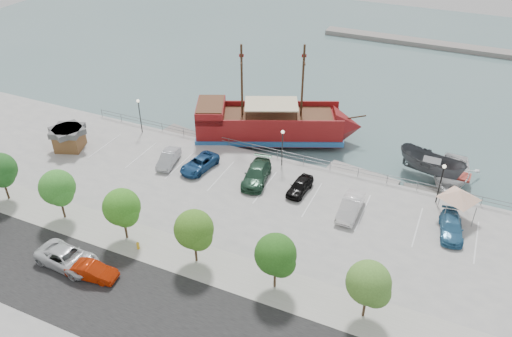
% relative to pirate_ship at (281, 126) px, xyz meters
% --- Properties ---
extents(ground, '(160.00, 160.00, 0.00)m').
position_rel_pirate_ship_xyz_m(ground, '(2.65, -12.93, -2.09)').
color(ground, '#4A6D6D').
extents(street, '(100.00, 8.00, 0.04)m').
position_rel_pirate_ship_xyz_m(street, '(2.65, -28.93, -1.08)').
color(street, black).
rests_on(street, land_slab).
extents(sidewalk, '(100.00, 4.00, 0.05)m').
position_rel_pirate_ship_xyz_m(sidewalk, '(2.65, -22.93, -1.08)').
color(sidewalk, '#9D9B90').
rests_on(sidewalk, land_slab).
extents(seawall_railing, '(50.00, 0.06, 1.00)m').
position_rel_pirate_ship_xyz_m(seawall_railing, '(2.65, -5.13, -0.56)').
color(seawall_railing, slate).
rests_on(seawall_railing, land_slab).
extents(far_shore, '(40.00, 3.00, 0.80)m').
position_rel_pirate_ship_xyz_m(far_shore, '(12.65, 42.07, -1.69)').
color(far_shore, gray).
rests_on(far_shore, ground).
extents(pirate_ship, '(19.96, 12.66, 12.49)m').
position_rel_pirate_ship_xyz_m(pirate_ship, '(0.00, 0.00, 0.00)').
color(pirate_ship, maroon).
rests_on(pirate_ship, ground).
extents(patrol_boat, '(7.83, 5.07, 2.84)m').
position_rel_pirate_ship_xyz_m(patrol_boat, '(17.33, -0.83, -0.67)').
color(patrol_boat, '#46494D').
rests_on(patrol_boat, ground).
extents(speedboat, '(5.97, 8.10, 1.62)m').
position_rel_pirate_ship_xyz_m(speedboat, '(19.40, -0.81, -1.28)').
color(speedboat, white).
rests_on(speedboat, ground).
extents(dock_west, '(7.41, 3.34, 0.41)m').
position_rel_pirate_ship_xyz_m(dock_west, '(-10.42, -3.73, -1.89)').
color(dock_west, gray).
rests_on(dock_west, ground).
extents(dock_mid, '(7.90, 3.30, 0.44)m').
position_rel_pirate_ship_xyz_m(dock_mid, '(10.86, -3.73, -1.87)').
color(dock_mid, gray).
rests_on(dock_mid, ground).
extents(dock_east, '(6.54, 2.70, 0.36)m').
position_rel_pirate_ship_xyz_m(dock_east, '(18.44, -3.73, -1.91)').
color(dock_east, slate).
rests_on(dock_east, ground).
extents(shed, '(4.01, 4.01, 2.58)m').
position_rel_pirate_ship_xyz_m(shed, '(-20.51, -12.89, 0.28)').
color(shed, brown).
rests_on(shed, land_slab).
extents(canopy_tent, '(5.08, 5.08, 3.41)m').
position_rel_pirate_ship_xyz_m(canopy_tent, '(20.50, -8.03, 1.88)').
color(canopy_tent, slate).
rests_on(canopy_tent, land_slab).
extents(street_van, '(5.67, 2.86, 1.54)m').
position_rel_pirate_ship_xyz_m(street_van, '(-7.65, -27.66, -0.32)').
color(street_van, silver).
rests_on(street_van, street).
extents(street_sedan, '(4.27, 2.00, 1.35)m').
position_rel_pirate_ship_xyz_m(street_sedan, '(-4.91, -27.97, -0.41)').
color(street_sedan, '#AB2104').
rests_on(street_sedan, street).
extents(fire_hydrant, '(0.26, 0.26, 0.74)m').
position_rel_pirate_ship_xyz_m(fire_hydrant, '(-3.59, -23.73, -0.69)').
color(fire_hydrant, gold).
rests_on(fire_hydrant, sidewalk).
extents(lamp_post_left, '(0.36, 0.36, 4.28)m').
position_rel_pirate_ship_xyz_m(lamp_post_left, '(-15.35, -6.43, 1.85)').
color(lamp_post_left, black).
rests_on(lamp_post_left, land_slab).
extents(lamp_post_mid, '(0.36, 0.36, 4.28)m').
position_rel_pirate_ship_xyz_m(lamp_post_mid, '(2.65, -6.43, 1.85)').
color(lamp_post_mid, black).
rests_on(lamp_post_mid, land_slab).
extents(lamp_post_right, '(0.36, 0.36, 4.28)m').
position_rel_pirate_ship_xyz_m(lamp_post_right, '(18.65, -6.43, 1.85)').
color(lamp_post_right, black).
rests_on(lamp_post_right, land_slab).
extents(tree_a, '(3.30, 3.20, 5.00)m').
position_rel_pirate_ship_xyz_m(tree_a, '(-19.20, -23.00, 2.21)').
color(tree_a, '#473321').
rests_on(tree_a, sidewalk).
extents(tree_b, '(3.30, 3.20, 5.00)m').
position_rel_pirate_ship_xyz_m(tree_b, '(-12.20, -23.00, 2.21)').
color(tree_b, '#473321').
rests_on(tree_b, sidewalk).
extents(tree_c, '(3.30, 3.20, 5.00)m').
position_rel_pirate_ship_xyz_m(tree_c, '(-5.20, -23.00, 2.21)').
color(tree_c, '#473321').
rests_on(tree_c, sidewalk).
extents(tree_d, '(3.30, 3.20, 5.00)m').
position_rel_pirate_ship_xyz_m(tree_d, '(1.80, -23.00, 2.21)').
color(tree_d, '#473321').
rests_on(tree_d, sidewalk).
extents(tree_e, '(3.30, 3.20, 5.00)m').
position_rel_pirate_ship_xyz_m(tree_e, '(8.80, -23.00, 2.21)').
color(tree_e, '#473321').
rests_on(tree_e, sidewalk).
extents(tree_f, '(3.30, 3.20, 5.00)m').
position_rel_pirate_ship_xyz_m(tree_f, '(15.80, -23.00, 2.21)').
color(tree_f, '#473321').
rests_on(tree_f, sidewalk).
extents(parked_car_b, '(2.27, 4.37, 1.37)m').
position_rel_pirate_ship_xyz_m(parked_car_b, '(-8.57, -11.13, -0.40)').
color(parked_car_b, '#A6A8AD').
rests_on(parked_car_b, land_slab).
extents(parked_car_c, '(2.94, 5.08, 1.33)m').
position_rel_pirate_ship_xyz_m(parked_car_c, '(-5.03, -10.66, -0.43)').
color(parked_car_c, navy).
rests_on(parked_car_c, land_slab).
extents(parked_car_d, '(3.14, 5.83, 1.61)m').
position_rel_pirate_ship_xyz_m(parked_car_d, '(1.38, -10.17, -0.29)').
color(parked_car_d, '#1F402D').
rests_on(parked_car_d, land_slab).
extents(parked_car_e, '(1.92, 4.11, 1.36)m').
position_rel_pirate_ship_xyz_m(parked_car_e, '(6.07, -10.20, -0.41)').
color(parked_car_e, black).
rests_on(parked_car_e, land_slab).
extents(parked_car_f, '(1.68, 4.80, 1.58)m').
position_rel_pirate_ship_xyz_m(parked_car_f, '(11.55, -11.55, -0.30)').
color(parked_car_f, white).
rests_on(parked_car_f, land_slab).
extents(parked_car_h, '(2.62, 4.89, 1.35)m').
position_rel_pirate_ship_xyz_m(parked_car_h, '(20.41, -10.66, -0.42)').
color(parked_car_h, teal).
rests_on(parked_car_h, land_slab).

